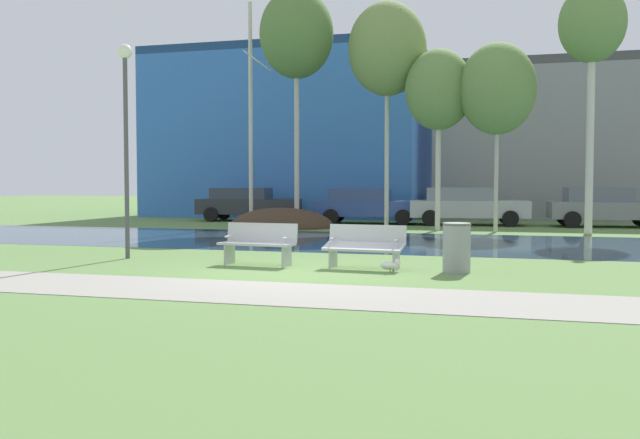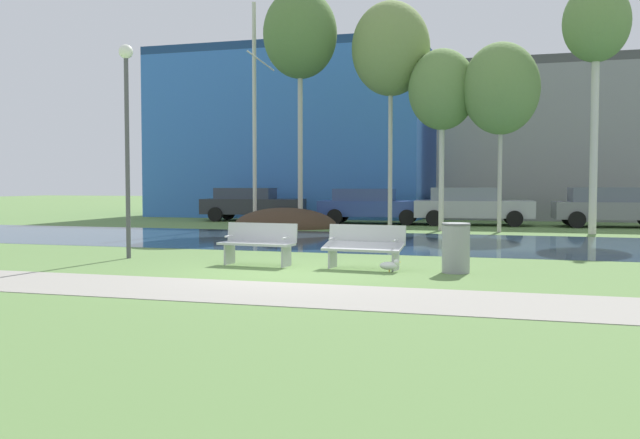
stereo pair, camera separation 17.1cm
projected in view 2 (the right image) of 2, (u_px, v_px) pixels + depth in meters
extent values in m
plane|color=#5B7F42|center=(391.00, 236.00, 22.75)|extent=(120.00, 120.00, 0.00)
cube|color=gray|center=(244.00, 292.00, 10.99)|extent=(60.00, 2.20, 0.01)
cube|color=#2D475B|center=(376.00, 241.00, 20.43)|extent=(80.00, 7.24, 0.01)
ellipsoid|color=#423021|center=(285.00, 227.00, 27.01)|extent=(4.09, 3.41, 1.52)
cube|color=#B2B5B7|center=(256.00, 244.00, 14.48)|extent=(1.63, 0.61, 0.05)
cube|color=#B2B5B7|center=(262.00, 232.00, 14.72)|extent=(1.60, 0.22, 0.40)
cube|color=#B2B5B7|center=(230.00, 253.00, 14.78)|extent=(0.08, 0.43, 0.45)
cube|color=#B2B5B7|center=(286.00, 256.00, 14.31)|extent=(0.08, 0.43, 0.45)
cylinder|color=#B2B5B7|center=(228.00, 236.00, 14.72)|extent=(0.06, 0.28, 0.04)
cylinder|color=#B2B5B7|center=(285.00, 238.00, 14.25)|extent=(0.06, 0.28, 0.04)
cube|color=#B2B5B7|center=(363.00, 247.00, 13.83)|extent=(1.63, 0.61, 0.17)
cube|color=#B2B5B7|center=(367.00, 235.00, 14.08)|extent=(1.60, 0.22, 0.40)
cube|color=#B2B5B7|center=(333.00, 257.00, 14.14)|extent=(0.08, 0.43, 0.45)
cube|color=#B2B5B7|center=(396.00, 259.00, 13.66)|extent=(0.08, 0.43, 0.45)
cylinder|color=#B2B5B7|center=(332.00, 239.00, 14.08)|extent=(0.06, 0.28, 0.04)
cylinder|color=#B2B5B7|center=(395.00, 241.00, 13.61)|extent=(0.06, 0.28, 0.04)
cylinder|color=gray|center=(456.00, 248.00, 13.32)|extent=(0.52, 0.52, 0.95)
torus|color=#545557|center=(456.00, 225.00, 13.29)|extent=(0.55, 0.55, 0.04)
ellipsoid|color=white|center=(388.00, 266.00, 13.45)|extent=(0.35, 0.16, 0.16)
sphere|color=white|center=(397.00, 262.00, 13.40)|extent=(0.11, 0.11, 0.11)
cone|color=gold|center=(400.00, 262.00, 13.38)|extent=(0.06, 0.03, 0.03)
cylinder|color=gold|center=(389.00, 270.00, 13.42)|extent=(0.01, 0.01, 0.10)
cylinder|color=gold|center=(390.00, 269.00, 13.48)|extent=(0.01, 0.01, 0.10)
cylinder|color=#4C4C51|center=(127.00, 159.00, 15.80)|extent=(0.10, 0.10, 4.50)
sphere|color=white|center=(126.00, 52.00, 15.68)|extent=(0.32, 0.32, 0.32)
cylinder|color=beige|center=(254.00, 115.00, 27.89)|extent=(0.16, 0.16, 8.85)
cylinder|color=beige|center=(276.00, 51.00, 28.03)|extent=(1.02, 1.45, 0.65)
cylinder|color=beige|center=(261.00, 61.00, 27.19)|extent=(0.88, 0.85, 0.73)
cylinder|color=#BCB7A8|center=(300.00, 104.00, 26.72)|extent=(0.19, 0.19, 9.45)
ellipsoid|color=#567A3D|center=(300.00, 34.00, 26.58)|extent=(2.81, 2.81, 3.38)
cylinder|color=beige|center=(390.00, 114.00, 26.04)|extent=(0.16, 0.16, 8.57)
ellipsoid|color=olive|center=(391.00, 49.00, 25.92)|extent=(2.90, 2.90, 3.48)
cylinder|color=beige|center=(442.00, 140.00, 25.07)|extent=(0.19, 0.19, 6.47)
ellipsoid|color=#668947|center=(442.00, 89.00, 24.97)|extent=(2.41, 2.41, 2.89)
cylinder|color=#BCB7A8|center=(500.00, 140.00, 24.21)|extent=(0.15, 0.15, 6.37)
ellipsoid|color=#668947|center=(501.00, 88.00, 24.12)|extent=(2.64, 2.64, 3.17)
cylinder|color=beige|center=(595.00, 99.00, 23.22)|extent=(0.25, 0.25, 8.99)
ellipsoid|color=#668947|center=(596.00, 22.00, 23.09)|extent=(2.17, 2.17, 2.61)
cube|color=#282B30|center=(253.00, 206.00, 31.53)|extent=(4.67, 2.19, 0.67)
cube|color=#2F3648|center=(246.00, 193.00, 31.57)|extent=(2.67, 1.78, 0.49)
cylinder|color=black|center=(290.00, 213.00, 32.13)|extent=(0.66, 0.28, 0.64)
cylinder|color=black|center=(281.00, 215.00, 30.41)|extent=(0.66, 0.28, 0.64)
cylinder|color=black|center=(228.00, 213.00, 32.69)|extent=(0.66, 0.28, 0.64)
cylinder|color=black|center=(215.00, 214.00, 30.97)|extent=(0.66, 0.28, 0.64)
cube|color=#2D4793|center=(373.00, 208.00, 29.41)|extent=(4.64, 2.23, 0.64)
cube|color=#32457F|center=(365.00, 195.00, 29.45)|extent=(2.65, 1.82, 0.51)
cylinder|color=black|center=(410.00, 215.00, 30.03)|extent=(0.66, 0.28, 0.64)
cylinder|color=black|center=(407.00, 217.00, 28.27)|extent=(0.66, 0.28, 0.64)
cylinder|color=black|center=(342.00, 215.00, 30.59)|extent=(0.66, 0.28, 0.64)
cylinder|color=black|center=(335.00, 217.00, 28.83)|extent=(0.66, 0.28, 0.64)
cube|color=#B2B5BC|center=(473.00, 209.00, 28.38)|extent=(4.85, 2.28, 0.68)
cube|color=gray|center=(464.00, 194.00, 28.42)|extent=(2.77, 1.86, 0.52)
cylinder|color=black|center=(511.00, 217.00, 29.00)|extent=(0.66, 0.28, 0.64)
cylinder|color=black|center=(515.00, 219.00, 27.21)|extent=(0.66, 0.28, 0.64)
cylinder|color=black|center=(435.00, 216.00, 29.59)|extent=(0.66, 0.28, 0.64)
cylinder|color=black|center=(434.00, 218.00, 27.79)|extent=(0.66, 0.28, 0.64)
cube|color=slate|center=(612.00, 210.00, 27.07)|extent=(4.50, 2.14, 0.66)
cube|color=slate|center=(603.00, 195.00, 27.10)|extent=(2.57, 1.75, 0.56)
cylinder|color=black|center=(570.00, 218.00, 28.20)|extent=(0.66, 0.28, 0.64)
cylinder|color=black|center=(577.00, 220.00, 26.51)|extent=(0.66, 0.28, 0.64)
cube|color=#3870C6|center=(300.00, 139.00, 37.45)|extent=(13.87, 8.87, 8.11)
cube|color=navy|center=(300.00, 59.00, 37.23)|extent=(13.87, 8.87, 0.40)
cube|color=gray|center=(624.00, 147.00, 34.45)|extent=(17.18, 9.47, 6.99)
cube|color=#48484B|center=(626.00, 71.00, 34.26)|extent=(17.18, 9.47, 0.40)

